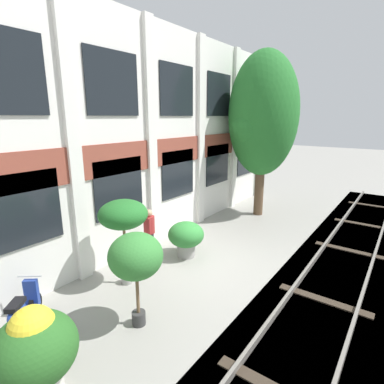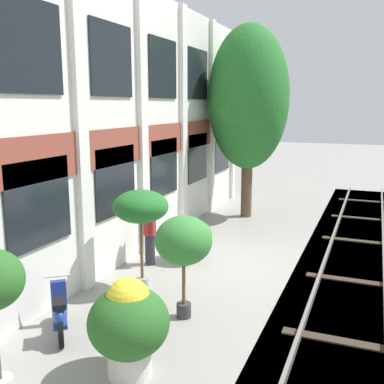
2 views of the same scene
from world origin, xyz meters
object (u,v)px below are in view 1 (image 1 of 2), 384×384
broadleaf_tree (263,117)px  resident_by_doorway (149,232)px  potted_plant_glazed_jar (35,349)px  potted_plant_tall_urn (123,216)px  potted_plant_fluted_column (186,236)px  scooter_near_curb (23,311)px  potted_plant_low_pan (136,257)px

broadleaf_tree → resident_by_doorway: (-5.98, 0.93, -3.42)m
potted_plant_glazed_jar → resident_by_doorway: bearing=23.9°
potted_plant_tall_urn → potted_plant_fluted_column: bearing=-7.7°
potted_plant_tall_urn → potted_plant_fluted_column: potted_plant_tall_urn is taller
potted_plant_tall_urn → potted_plant_fluted_column: 2.52m
potted_plant_glazed_jar → scooter_near_curb: (0.58, 1.77, -0.43)m
potted_plant_tall_urn → scooter_near_curb: size_ratio=2.03×
broadleaf_tree → potted_plant_low_pan: bearing=-172.7°
potted_plant_tall_urn → broadleaf_tree: bearing=-2.8°
potted_plant_glazed_jar → potted_plant_tall_urn: size_ratio=0.69×
potted_plant_fluted_column → resident_by_doorway: 1.14m
potted_plant_glazed_jar → scooter_near_curb: size_ratio=1.40×
potted_plant_low_pan → resident_by_doorway: potted_plant_low_pan is taller
potted_plant_tall_urn → potted_plant_fluted_column: size_ratio=2.02×
potted_plant_tall_urn → potted_plant_low_pan: 1.76m
potted_plant_glazed_jar → resident_by_doorway: potted_plant_glazed_jar is taller
potted_plant_fluted_column → scooter_near_curb: potted_plant_fluted_column is taller
broadleaf_tree → potted_plant_fluted_column: size_ratio=6.16×
broadleaf_tree → potted_plant_tall_urn: bearing=177.2°
scooter_near_curb → potted_plant_fluted_column: bearing=-47.3°
potted_plant_glazed_jar → scooter_near_curb: potted_plant_glazed_jar is taller
potted_plant_glazed_jar → potted_plant_fluted_column: 5.36m
broadleaf_tree → potted_plant_fluted_column: 6.36m
potted_plant_fluted_column → resident_by_doorway: (-0.73, 0.86, 0.17)m
potted_plant_glazed_jar → scooter_near_curb: 1.91m
potted_plant_tall_urn → potted_plant_glazed_jar: bearing=-154.8°
potted_plant_low_pan → broadleaf_tree: bearing=7.3°
potted_plant_tall_urn → resident_by_doorway: bearing=21.0°
potted_plant_glazed_jar → potted_plant_tall_urn: 3.51m
potted_plant_low_pan → resident_by_doorway: 3.21m
potted_plant_tall_urn → resident_by_doorway: size_ratio=1.46×
potted_plant_fluted_column → potted_plant_tall_urn: bearing=172.3°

